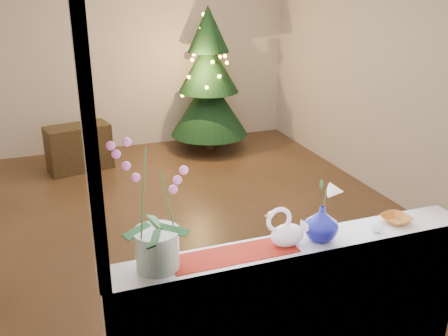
{
  "coord_description": "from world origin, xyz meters",
  "views": [
    {
      "loc": [
        -1.24,
        -4.55,
        2.32
      ],
      "look_at": [
        -0.09,
        -1.4,
        1.03
      ],
      "focal_mm": 40.0,
      "sensor_mm": 36.0,
      "label": 1
    }
  ],
  "objects_px": {
    "paperweight": "(377,226)",
    "amber_dish": "(396,220)",
    "swan": "(288,227)",
    "orchid_pot": "(155,205)",
    "blue_vase": "(322,221)",
    "xmas_tree": "(209,80)",
    "side_table": "(79,148)"
  },
  "relations": [
    {
      "from": "paperweight",
      "to": "xmas_tree",
      "type": "distance_m",
      "value": 4.39
    },
    {
      "from": "swan",
      "to": "xmas_tree",
      "type": "relative_size",
      "value": 0.13
    },
    {
      "from": "amber_dish",
      "to": "side_table",
      "type": "bearing_deg",
      "value": 111.2
    },
    {
      "from": "blue_vase",
      "to": "amber_dish",
      "type": "xyz_separation_m",
      "value": [
        0.54,
        0.02,
        -0.1
      ]
    },
    {
      "from": "orchid_pot",
      "to": "amber_dish",
      "type": "bearing_deg",
      "value": -0.13
    },
    {
      "from": "blue_vase",
      "to": "amber_dish",
      "type": "height_order",
      "value": "blue_vase"
    },
    {
      "from": "paperweight",
      "to": "amber_dish",
      "type": "xyz_separation_m",
      "value": [
        0.18,
        0.06,
        -0.02
      ]
    },
    {
      "from": "paperweight",
      "to": "amber_dish",
      "type": "distance_m",
      "value": 0.2
    },
    {
      "from": "paperweight",
      "to": "xmas_tree",
      "type": "bearing_deg",
      "value": 84.53
    },
    {
      "from": "blue_vase",
      "to": "amber_dish",
      "type": "bearing_deg",
      "value": 2.33
    },
    {
      "from": "paperweight",
      "to": "side_table",
      "type": "distance_m",
      "value": 4.44
    },
    {
      "from": "side_table",
      "to": "blue_vase",
      "type": "bearing_deg",
      "value": -87.97
    },
    {
      "from": "blue_vase",
      "to": "xmas_tree",
      "type": "distance_m",
      "value": 4.4
    },
    {
      "from": "amber_dish",
      "to": "xmas_tree",
      "type": "distance_m",
      "value": 4.31
    },
    {
      "from": "swan",
      "to": "paperweight",
      "type": "height_order",
      "value": "swan"
    },
    {
      "from": "orchid_pot",
      "to": "paperweight",
      "type": "bearing_deg",
      "value": -2.89
    },
    {
      "from": "swan",
      "to": "side_table",
      "type": "xyz_separation_m",
      "value": [
        -0.84,
        4.11,
        -0.74
      ]
    },
    {
      "from": "paperweight",
      "to": "side_table",
      "type": "xyz_separation_m",
      "value": [
        -1.4,
        4.16,
        -0.67
      ]
    },
    {
      "from": "xmas_tree",
      "to": "paperweight",
      "type": "bearing_deg",
      "value": -95.47
    },
    {
      "from": "blue_vase",
      "to": "side_table",
      "type": "xyz_separation_m",
      "value": [
        -1.05,
        4.12,
        -0.75
      ]
    },
    {
      "from": "orchid_pot",
      "to": "blue_vase",
      "type": "xyz_separation_m",
      "value": [
        0.94,
        -0.03,
        -0.24
      ]
    },
    {
      "from": "swan",
      "to": "amber_dish",
      "type": "height_order",
      "value": "swan"
    },
    {
      "from": "orchid_pot",
      "to": "side_table",
      "type": "height_order",
      "value": "orchid_pot"
    },
    {
      "from": "paperweight",
      "to": "xmas_tree",
      "type": "relative_size",
      "value": 0.04
    },
    {
      "from": "paperweight",
      "to": "side_table",
      "type": "relative_size",
      "value": 0.1
    },
    {
      "from": "orchid_pot",
      "to": "xmas_tree",
      "type": "xyz_separation_m",
      "value": [
        1.71,
        4.3,
        -0.28
      ]
    },
    {
      "from": "blue_vase",
      "to": "side_table",
      "type": "distance_m",
      "value": 4.31
    },
    {
      "from": "swan",
      "to": "blue_vase",
      "type": "distance_m",
      "value": 0.21
    },
    {
      "from": "orchid_pot",
      "to": "amber_dish",
      "type": "height_order",
      "value": "orchid_pot"
    },
    {
      "from": "paperweight",
      "to": "xmas_tree",
      "type": "height_order",
      "value": "xmas_tree"
    },
    {
      "from": "amber_dish",
      "to": "side_table",
      "type": "xyz_separation_m",
      "value": [
        -1.59,
        4.1,
        -0.65
      ]
    },
    {
      "from": "swan",
      "to": "amber_dish",
      "type": "distance_m",
      "value": 0.76
    }
  ]
}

